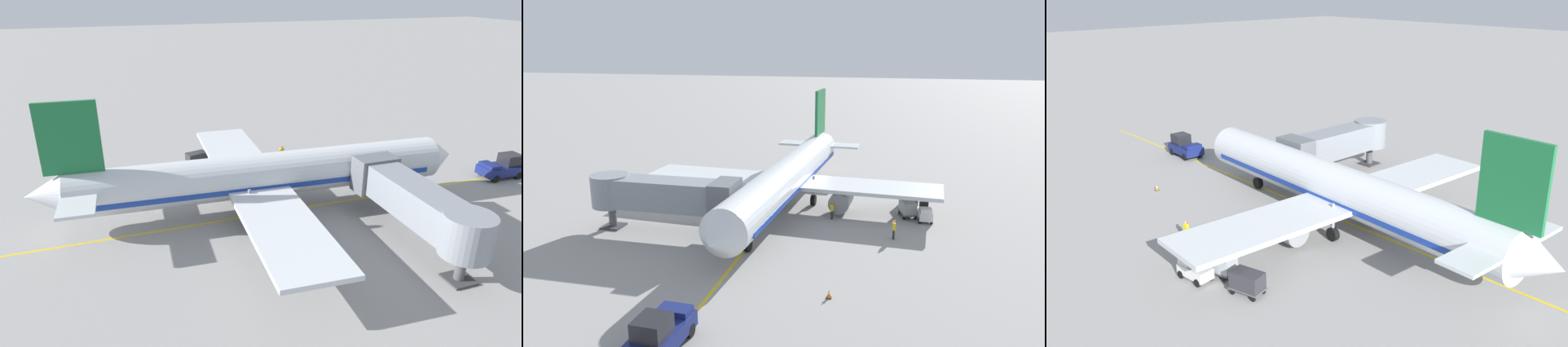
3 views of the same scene
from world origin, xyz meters
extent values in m
plane|color=gray|center=(0.00, 0.00, 0.00)|extent=(400.00, 400.00, 0.00)
cube|color=gold|center=(0.00, 0.00, 0.00)|extent=(0.24, 80.00, 0.01)
cylinder|color=silver|center=(-0.93, -1.13, 3.29)|extent=(5.47, 32.16, 3.70)
cube|color=#193899|center=(-0.93, -1.13, 2.82)|extent=(5.37, 29.60, 0.44)
cone|color=silver|center=(0.03, 16.04, 3.29)|extent=(3.75, 2.60, 3.63)
cone|color=silver|center=(-1.89, -18.51, 3.58)|extent=(3.30, 2.97, 3.14)
cube|color=black|center=(-0.07, 14.24, 3.93)|extent=(2.83, 1.25, 0.60)
cube|color=silver|center=(-0.98, -2.13, 2.64)|extent=(30.24, 6.86, 0.36)
cylinder|color=gray|center=(-6.43, -1.03, 1.39)|extent=(2.17, 3.31, 2.00)
cylinder|color=gray|center=(4.55, -1.64, 1.39)|extent=(2.17, 3.31, 2.00)
cube|color=#196B38|center=(-1.76, -16.11, 7.88)|extent=(0.56, 4.41, 5.50)
cube|color=silver|center=(-1.75, -15.91, 3.84)|extent=(10.13, 3.15, 0.24)
cylinder|color=black|center=(-0.30, 10.05, 0.55)|extent=(0.51, 1.12, 1.10)
cylinder|color=gray|center=(-0.30, 10.05, 2.10)|extent=(0.24, 0.24, 2.00)
cylinder|color=black|center=(-3.33, -3.00, 0.55)|extent=(0.51, 1.12, 1.10)
cylinder|color=gray|center=(-3.33, -3.00, 2.10)|extent=(0.24, 0.24, 2.00)
cylinder|color=black|center=(1.26, -3.26, 0.55)|extent=(0.51, 1.12, 1.10)
cylinder|color=gray|center=(1.26, -3.26, 2.10)|extent=(0.24, 0.24, 2.00)
cube|color=gray|center=(7.43, 7.54, 3.49)|extent=(11.64, 2.80, 2.60)
cube|color=slate|center=(2.41, 7.54, 3.49)|extent=(2.00, 3.50, 2.99)
cylinder|color=gray|center=(13.25, 7.54, 3.49)|extent=(3.36, 3.36, 2.86)
cylinder|color=#4C4C51|center=(13.25, 7.54, 1.09)|extent=(0.70, 0.70, 2.19)
cube|color=#38383A|center=(13.25, 7.54, 0.08)|extent=(1.80, 1.80, 0.16)
cube|color=navy|center=(0.24, 23.96, 0.85)|extent=(2.34, 4.47, 0.90)
cube|color=black|center=(0.28, 24.95, 1.85)|extent=(1.71, 1.90, 1.10)
cube|color=navy|center=(0.19, 22.42, 1.48)|extent=(1.91, 1.16, 0.36)
cylinder|color=black|center=(1.13, 22.50, 0.40)|extent=(0.38, 0.81, 0.80)
cylinder|color=black|center=(-0.74, 22.56, 0.40)|extent=(0.38, 0.81, 0.80)
cylinder|color=black|center=(1.23, 25.36, 0.40)|extent=(0.38, 0.81, 0.80)
cylinder|color=black|center=(-0.64, 25.42, 0.40)|extent=(0.38, 0.81, 0.80)
cube|color=silver|center=(-14.33, -0.78, 0.63)|extent=(1.45, 2.61, 0.70)
cube|color=silver|center=(-14.40, -0.10, 1.20)|extent=(1.12, 1.15, 0.44)
cube|color=black|center=(-14.26, -1.47, 1.30)|extent=(0.85, 0.25, 0.64)
cylinder|color=black|center=(-14.35, -0.66, 1.28)|extent=(0.11, 0.27, 0.54)
cylinder|color=black|center=(-14.96, 0.03, 0.28)|extent=(0.26, 0.58, 0.56)
cylinder|color=black|center=(-13.89, 0.14, 0.28)|extent=(0.26, 0.58, 0.56)
cylinder|color=black|center=(-14.78, -1.71, 0.28)|extent=(0.26, 0.58, 0.56)
cylinder|color=black|center=(-13.71, -1.60, 0.28)|extent=(0.26, 0.58, 0.56)
cube|color=#4C4C51|center=(-12.78, -1.51, 0.42)|extent=(1.84, 2.47, 0.12)
cube|color=#999EA3|center=(-12.78, -1.51, 1.03)|extent=(1.74, 2.34, 1.10)
cylinder|color=#4C4C51|center=(-13.16, -0.11, 0.41)|extent=(0.25, 0.69, 0.07)
cylinder|color=black|center=(-13.53, -0.86, 0.18)|extent=(0.21, 0.38, 0.36)
cylinder|color=black|center=(-12.47, -0.56, 0.18)|extent=(0.21, 0.38, 0.36)
cylinder|color=black|center=(-13.09, -2.45, 0.18)|extent=(0.21, 0.38, 0.36)
cylinder|color=black|center=(-12.03, -2.16, 0.18)|extent=(0.21, 0.38, 0.36)
cube|color=#4C4C51|center=(-12.92, -4.69, 0.42)|extent=(1.84, 2.47, 0.12)
cube|color=#2D2D33|center=(-12.92, -4.69, 1.03)|extent=(1.74, 2.34, 1.10)
cylinder|color=#4C4C51|center=(-13.30, -3.29, 0.41)|extent=(0.25, 0.69, 0.07)
cylinder|color=black|center=(-13.67, -4.04, 0.18)|extent=(0.21, 0.38, 0.36)
cylinder|color=black|center=(-12.61, -3.75, 0.18)|extent=(0.21, 0.38, 0.36)
cylinder|color=black|center=(-13.23, -5.63, 0.18)|extent=(0.21, 0.38, 0.36)
cylinder|color=black|center=(-12.17, -5.34, 0.18)|extent=(0.21, 0.38, 0.36)
cylinder|color=#232328|center=(-11.62, 4.57, 0.42)|extent=(0.15, 0.15, 0.85)
cylinder|color=#232328|center=(-11.65, 4.76, 0.42)|extent=(0.15, 0.15, 0.85)
cube|color=yellow|center=(-11.64, 4.67, 1.15)|extent=(0.29, 0.41, 0.60)
cylinder|color=yellow|center=(-11.60, 4.42, 1.10)|extent=(0.12, 0.23, 0.57)
cylinder|color=yellow|center=(-11.67, 4.91, 1.10)|extent=(0.12, 0.23, 0.57)
sphere|color=beige|center=(-11.64, 4.67, 1.58)|extent=(0.22, 0.22, 0.22)
cube|color=red|center=(-11.64, 4.67, 1.60)|extent=(0.12, 0.27, 0.10)
cylinder|color=#232328|center=(-5.78, 0.96, 0.42)|extent=(0.15, 0.15, 0.85)
cylinder|color=#232328|center=(-5.83, 0.77, 0.42)|extent=(0.15, 0.15, 0.85)
cube|color=yellow|center=(-5.81, 0.87, 1.15)|extent=(0.32, 0.42, 0.60)
cylinder|color=yellow|center=(-5.75, 1.11, 1.10)|extent=(0.14, 0.24, 0.57)
cylinder|color=yellow|center=(-5.86, 0.62, 1.10)|extent=(0.14, 0.24, 0.57)
sphere|color=#997051|center=(-5.81, 0.87, 1.58)|extent=(0.22, 0.22, 0.22)
cube|color=red|center=(-5.81, 0.87, 1.60)|extent=(0.14, 0.28, 0.10)
cube|color=black|center=(-7.80, 16.25, 0.02)|extent=(0.36, 0.36, 0.04)
cone|color=orange|center=(-7.80, 16.25, 0.32)|extent=(0.30, 0.30, 0.55)
cylinder|color=white|center=(-7.80, 16.25, 0.34)|extent=(0.21, 0.21, 0.06)
camera|label=1|loc=(33.02, -13.34, 18.37)|focal=31.56mm
camera|label=2|loc=(-11.93, 46.52, 16.32)|focal=35.14mm
camera|label=3|loc=(-31.66, -30.14, 19.14)|focal=38.41mm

